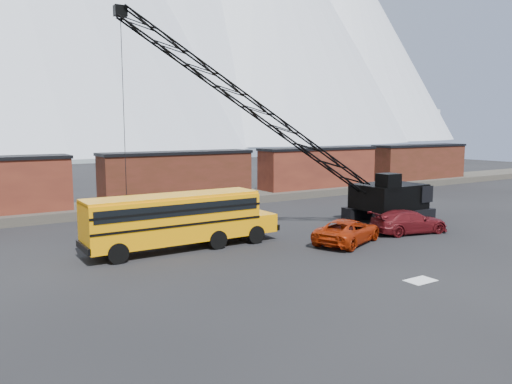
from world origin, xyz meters
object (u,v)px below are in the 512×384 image
maroon_suv (409,222)px  red_pickup (348,231)px  school_bus (179,219)px  crawler_crane (267,117)px

maroon_suv → red_pickup: bearing=101.9°
school_bus → maroon_suv: (14.60, -4.12, -1.02)m
red_pickup → school_bus: bearing=43.7°
red_pickup → maroon_suv: 5.42m
school_bus → maroon_suv: 15.20m
crawler_crane → red_pickup: bearing=-64.9°
maroon_suv → crawler_crane: bearing=68.7°
red_pickup → crawler_crane: (-2.43, 5.19, 6.91)m
school_bus → red_pickup: (9.18, -4.08, -1.05)m
school_bus → crawler_crane: bearing=9.3°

